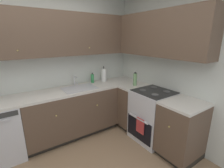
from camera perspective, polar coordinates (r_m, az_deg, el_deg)
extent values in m
cube|color=silver|center=(3.08, -24.37, 5.82)|extent=(3.76, 0.05, 2.62)
cube|color=silver|center=(2.80, 24.64, 4.90)|extent=(0.05, 3.22, 2.62)
cube|color=brown|center=(3.11, -13.93, -9.25)|extent=(1.64, 0.60, 0.77)
cube|color=black|center=(3.34, -13.61, -15.75)|extent=(1.64, 0.54, 0.09)
sphere|color=tan|center=(2.69, -19.01, -10.50)|extent=(0.02, 0.02, 0.02)
sphere|color=tan|center=(2.93, -5.25, -7.40)|extent=(0.02, 0.02, 0.02)
cube|color=beige|center=(2.97, -14.49, -2.22)|extent=(2.85, 0.60, 0.03)
cube|color=brown|center=(3.29, 7.73, -7.48)|extent=(0.60, 0.30, 0.77)
cube|color=black|center=(3.50, 7.84, -13.82)|extent=(0.54, 0.30, 0.09)
cube|color=brown|center=(2.70, 23.22, -14.34)|extent=(0.60, 0.51, 0.77)
cube|color=black|center=(2.95, 22.58, -21.39)|extent=(0.54, 0.51, 0.09)
sphere|color=tan|center=(2.40, 19.42, -13.97)|extent=(0.02, 0.02, 0.02)
cube|color=beige|center=(3.15, 8.01, -0.77)|extent=(0.60, 0.30, 0.03)
cube|color=beige|center=(2.53, 24.22, -6.40)|extent=(0.60, 0.51, 0.03)
cube|color=silver|center=(3.02, 14.07, -10.68)|extent=(0.64, 0.62, 0.89)
cube|color=black|center=(2.89, 9.36, -15.38)|extent=(0.02, 0.55, 0.38)
cube|color=silver|center=(2.77, 9.22, -11.85)|extent=(0.02, 0.43, 0.02)
cube|color=black|center=(2.85, 14.69, -2.50)|extent=(0.59, 0.60, 0.01)
cube|color=silver|center=(3.06, 18.56, -0.19)|extent=(0.03, 0.60, 0.15)
cylinder|color=#4C4C4C|center=(2.66, 14.89, -3.62)|extent=(0.11, 0.11, 0.01)
cylinder|color=#4C4C4C|center=(2.83, 10.75, -2.13)|extent=(0.11, 0.11, 0.01)
cylinder|color=#4C4C4C|center=(2.87, 18.60, -2.47)|extent=(0.11, 0.11, 0.01)
cylinder|color=#4C4C4C|center=(3.03, 14.53, -1.16)|extent=(0.11, 0.11, 0.01)
cube|color=#B23333|center=(2.79, 9.85, -14.26)|extent=(0.02, 0.17, 0.26)
cube|color=brown|center=(2.91, -19.92, 16.12)|extent=(2.53, 0.32, 0.71)
sphere|color=tan|center=(2.65, -30.24, 10.09)|extent=(0.02, 0.02, 0.02)
sphere|color=tan|center=(2.96, -7.93, 12.48)|extent=(0.02, 0.02, 0.02)
cube|color=brown|center=(2.94, 14.30, 16.55)|extent=(0.32, 2.01, 0.71)
cube|color=#B7B7BC|center=(2.99, -11.31, -1.43)|extent=(0.59, 0.40, 0.01)
cube|color=gray|center=(3.01, -11.26, -2.32)|extent=(0.54, 0.36, 0.09)
cube|color=#99999E|center=(3.00, -11.27, -2.08)|extent=(0.02, 0.35, 0.06)
cylinder|color=silver|center=(3.17, -13.05, 1.18)|extent=(0.02, 0.02, 0.19)
cylinder|color=silver|center=(3.08, -12.63, 2.42)|extent=(0.02, 0.15, 0.02)
cylinder|color=silver|center=(3.21, -12.15, 0.19)|extent=(0.02, 0.02, 0.06)
cylinder|color=#338C4C|center=(3.30, -6.88, 1.93)|extent=(0.06, 0.06, 0.17)
cylinder|color=#262626|center=(3.28, -6.94, 3.65)|extent=(0.03, 0.03, 0.03)
cylinder|color=white|center=(3.40, -2.91, 3.22)|extent=(0.11, 0.11, 0.26)
cylinder|color=#3F3F3F|center=(3.40, -2.91, 3.54)|extent=(0.02, 0.02, 0.32)
cylinder|color=#729E66|center=(3.12, 8.10, 1.59)|extent=(0.07, 0.07, 0.23)
cylinder|color=black|center=(3.09, 8.20, 3.90)|extent=(0.04, 0.04, 0.02)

